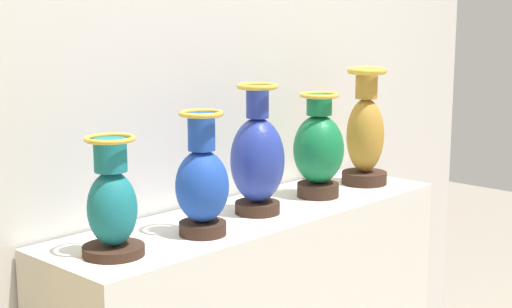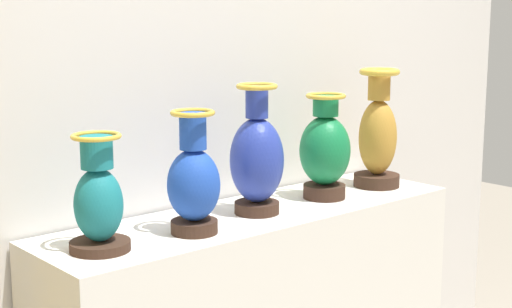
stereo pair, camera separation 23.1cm
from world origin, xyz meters
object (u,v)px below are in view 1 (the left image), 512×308
object	(u,v)px
vase_sapphire	(202,183)
vase_cobalt	(257,159)
vase_teal	(112,205)
vase_ochre	(365,134)
vase_emerald	(319,150)

from	to	relation	value
vase_sapphire	vase_cobalt	xyz separation A→B (m)	(0.27, 0.05, 0.02)
vase_teal	vase_cobalt	size ratio (longest dim) A/B	0.77
vase_ochre	vase_teal	bearing A→B (deg)	-178.99
vase_sapphire	vase_ochre	bearing A→B (deg)	3.39
vase_teal	vase_sapphire	size ratio (longest dim) A/B	0.89
vase_teal	vase_sapphire	xyz separation A→B (m)	(0.27, -0.03, 0.01)
vase_teal	vase_cobalt	world-z (taller)	vase_cobalt
vase_teal	vase_emerald	world-z (taller)	vase_emerald
vase_sapphire	vase_cobalt	distance (m)	0.27
vase_teal	vase_sapphire	bearing A→B (deg)	-6.06
vase_cobalt	vase_ochre	world-z (taller)	vase_ochre
vase_sapphire	vase_ochre	distance (m)	0.82
vase_teal	vase_ochre	size ratio (longest dim) A/B	0.74
vase_sapphire	vase_ochre	size ratio (longest dim) A/B	0.83
vase_emerald	vase_sapphire	bearing A→B (deg)	-175.21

